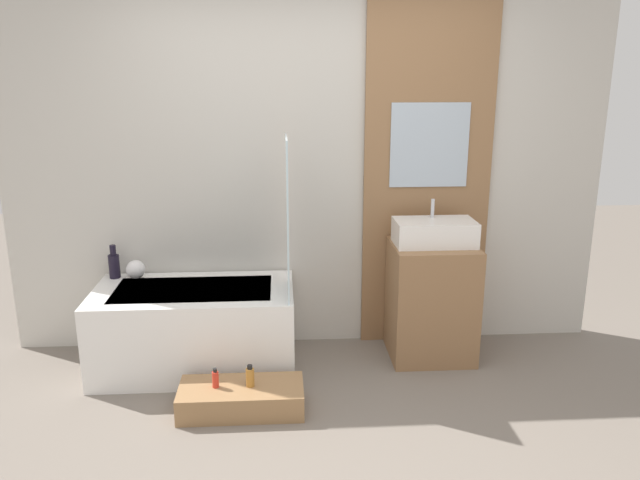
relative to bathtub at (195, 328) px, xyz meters
name	(u,v)px	position (x,y,z in m)	size (l,w,h in m)	color
ground_plane	(323,467)	(0.78, -1.17, -0.28)	(12.00, 12.00, 0.00)	slate
wall_tiled_back	(308,167)	(0.78, 0.41, 1.02)	(4.20, 0.06, 2.60)	beige
wall_wood_accent	(428,165)	(1.62, 0.36, 1.03)	(0.90, 0.04, 2.60)	#8E6642
bathtub	(195,328)	(0.00, 0.00, 0.00)	(1.31, 0.71, 0.56)	white
glass_shower_screen	(287,217)	(0.63, -0.11, 0.78)	(0.01, 0.45, 1.00)	silver
wooden_step_bench	(241,398)	(0.33, -0.59, -0.20)	(0.73, 0.34, 0.16)	#997047
vanity_cabinet	(431,301)	(1.62, 0.08, 0.12)	(0.57, 0.51, 0.81)	#8E6642
sink	(434,232)	(1.62, 0.08, 0.61)	(0.54, 0.30, 0.30)	white
vase_tall_dark	(114,265)	(-0.57, 0.27, 0.37)	(0.07, 0.07, 0.23)	black
vase_round_light	(136,269)	(-0.42, 0.24, 0.34)	(0.13, 0.13, 0.13)	white
bottle_soap_primary	(215,379)	(0.19, -0.59, -0.07)	(0.04, 0.04, 0.12)	red
bottle_soap_secondary	(250,377)	(0.39, -0.59, -0.06)	(0.05, 0.05, 0.13)	#B2752D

